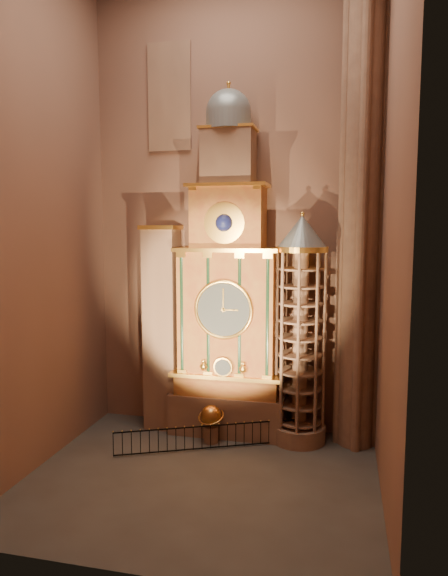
% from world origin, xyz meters
% --- Properties ---
extents(floor, '(14.00, 14.00, 0.00)m').
position_xyz_m(floor, '(0.00, 0.00, 0.00)').
color(floor, '#383330').
rests_on(floor, ground).
extents(wall_back, '(22.00, 0.00, 22.00)m').
position_xyz_m(wall_back, '(0.00, 6.00, 11.00)').
color(wall_back, '#90614E').
rests_on(wall_back, floor).
extents(wall_left, '(0.00, 22.00, 22.00)m').
position_xyz_m(wall_left, '(-7.00, 0.00, 11.00)').
color(wall_left, '#90614E').
rests_on(wall_left, floor).
extents(wall_right, '(0.00, 22.00, 22.00)m').
position_xyz_m(wall_right, '(7.00, 0.00, 11.00)').
color(wall_right, '#90614E').
rests_on(wall_right, floor).
extents(astronomical_clock, '(5.60, 2.41, 16.70)m').
position_xyz_m(astronomical_clock, '(0.00, 4.96, 6.68)').
color(astronomical_clock, '#8C634C').
rests_on(astronomical_clock, floor).
extents(portrait_tower, '(1.80, 1.60, 10.20)m').
position_xyz_m(portrait_tower, '(-3.40, 4.98, 5.15)').
color(portrait_tower, '#8C634C').
rests_on(portrait_tower, floor).
extents(stair_turret, '(2.50, 2.50, 10.80)m').
position_xyz_m(stair_turret, '(3.50, 4.70, 5.27)').
color(stair_turret, '#8C634C').
rests_on(stair_turret, floor).
extents(gothic_pier, '(2.04, 2.04, 22.00)m').
position_xyz_m(gothic_pier, '(6.10, 5.00, 11.00)').
color(gothic_pier, '#8C634C').
rests_on(gothic_pier, floor).
extents(stained_glass_window, '(2.20, 0.14, 5.20)m').
position_xyz_m(stained_glass_window, '(-3.20, 5.92, 16.50)').
color(stained_glass_window, navy).
rests_on(stained_glass_window, wall_back).
extents(celestial_globe, '(1.47, 1.41, 1.79)m').
position_xyz_m(celestial_globe, '(-0.51, 3.57, 1.07)').
color(celestial_globe, '#8C634C').
rests_on(celestial_globe, floor).
extents(iron_railing, '(7.92, 3.61, 1.10)m').
position_xyz_m(iron_railing, '(-0.33, 2.77, 0.60)').
color(iron_railing, black).
rests_on(iron_railing, floor).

